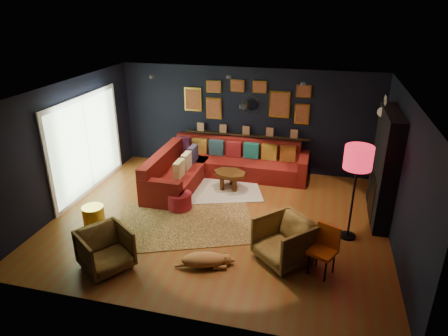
% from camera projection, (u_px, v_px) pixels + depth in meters
% --- Properties ---
extents(floor, '(6.50, 6.50, 0.00)m').
position_uv_depth(floor, '(219.00, 219.00, 8.08)').
color(floor, brown).
rests_on(floor, ground).
extents(room_walls, '(6.50, 6.50, 6.50)m').
position_uv_depth(room_walls, '(219.00, 145.00, 7.46)').
color(room_walls, black).
rests_on(room_walls, ground).
extents(sectional, '(3.41, 2.69, 0.86)m').
position_uv_depth(sectional, '(214.00, 167.00, 9.71)').
color(sectional, maroon).
rests_on(sectional, ground).
extents(ledge, '(3.20, 0.12, 0.04)m').
position_uv_depth(ledge, '(246.00, 135.00, 10.11)').
color(ledge, black).
rests_on(ledge, room_walls).
extents(gallery_wall, '(3.15, 0.04, 1.02)m').
position_uv_depth(gallery_wall, '(247.00, 100.00, 9.80)').
color(gallery_wall, gold).
rests_on(gallery_wall, room_walls).
extents(sunburst_mirror, '(0.47, 0.16, 0.47)m').
position_uv_depth(sunburst_mirror, '(251.00, 105.00, 9.82)').
color(sunburst_mirror, silver).
rests_on(sunburst_mirror, room_walls).
extents(fireplace, '(0.31, 1.60, 2.20)m').
position_uv_depth(fireplace, '(384.00, 170.00, 7.79)').
color(fireplace, black).
rests_on(fireplace, ground).
extents(deer_head, '(0.50, 0.28, 0.45)m').
position_uv_depth(deer_head, '(392.00, 113.00, 7.82)').
color(deer_head, white).
rests_on(deer_head, fireplace).
extents(sliding_door, '(0.06, 2.80, 2.20)m').
position_uv_depth(sliding_door, '(87.00, 145.00, 8.91)').
color(sliding_door, white).
rests_on(sliding_door, ground).
extents(ceiling_spots, '(3.30, 2.50, 0.06)m').
position_uv_depth(ceiling_spots, '(229.00, 85.00, 7.79)').
color(ceiling_spots, black).
rests_on(ceiling_spots, room_walls).
extents(shag_rug, '(2.46, 2.10, 0.03)m').
position_uv_depth(shag_rug, '(215.00, 188.00, 9.34)').
color(shag_rug, silver).
rests_on(shag_rug, ground).
extents(leopard_rug, '(3.17, 2.76, 0.02)m').
position_uv_depth(leopard_rug, '(186.00, 222.00, 7.95)').
color(leopard_rug, tan).
rests_on(leopard_rug, ground).
extents(coffee_table, '(0.93, 0.79, 0.40)m').
position_uv_depth(coffee_table, '(230.00, 175.00, 9.21)').
color(coffee_table, '#562E11').
rests_on(coffee_table, shag_rug).
extents(pouf, '(0.51, 0.51, 0.33)m').
position_uv_depth(pouf, '(180.00, 201.00, 8.39)').
color(pouf, maroon).
rests_on(pouf, shag_rug).
extents(armchair_left, '(1.00, 1.02, 0.77)m').
position_uv_depth(armchair_left, '(105.00, 248.00, 6.47)').
color(armchair_left, '#B7853A').
rests_on(armchair_left, ground).
extents(armchair_right, '(1.13, 1.13, 0.85)m').
position_uv_depth(armchair_right, '(285.00, 239.00, 6.64)').
color(armchair_right, '#B7853A').
rests_on(armchair_right, ground).
extents(gold_stool, '(0.41, 0.41, 0.51)m').
position_uv_depth(gold_stool, '(94.00, 219.00, 7.59)').
color(gold_stool, gold).
rests_on(gold_stool, ground).
extents(orange_chair, '(0.52, 0.52, 0.83)m').
position_uv_depth(orange_chair, '(325.00, 246.00, 6.34)').
color(orange_chair, black).
rests_on(orange_chair, ground).
extents(floor_lamp, '(0.50, 0.50, 1.80)m').
position_uv_depth(floor_lamp, '(358.00, 161.00, 6.88)').
color(floor_lamp, black).
rests_on(floor_lamp, ground).
extents(dog, '(1.11, 0.76, 0.32)m').
position_uv_depth(dog, '(204.00, 257.00, 6.59)').
color(dog, '#C38446').
rests_on(dog, leopard_rug).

